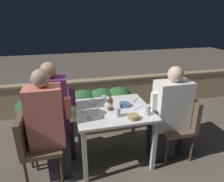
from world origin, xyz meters
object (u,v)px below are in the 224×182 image
at_px(chair_left_far, 42,126).
at_px(chair_right_far, 172,111).
at_px(potted_plant, 30,114).
at_px(chair_right_near, 181,121).
at_px(beer_bottle, 110,103).
at_px(person_coral_top, 50,127).
at_px(chair_left_near, 34,141).
at_px(person_white_polo, 168,115).
at_px(person_purple_stripe, 56,113).

height_order(chair_left_far, chair_right_far, same).
relative_size(chair_left_far, potted_plant, 1.22).
relative_size(chair_left_far, chair_right_near, 1.00).
bearing_deg(chair_right_far, beer_bottle, -170.63).
distance_m(person_coral_top, chair_left_far, 0.37).
xyz_separation_m(chair_left_far, chair_right_far, (1.84, -0.01, 0.00)).
bearing_deg(chair_right_far, chair_left_far, 179.68).
xyz_separation_m(chair_left_near, person_white_polo, (1.66, 0.00, 0.12)).
bearing_deg(chair_right_near, chair_left_near, -179.97).
bearing_deg(person_white_polo, person_coral_top, -179.96).
bearing_deg(chair_left_far, potted_plant, 110.63).
relative_size(chair_left_near, potted_plant, 1.22).
xyz_separation_m(chair_right_far, potted_plant, (-2.05, 0.59, -0.09)).
bearing_deg(chair_left_far, person_white_polo, -10.99).
xyz_separation_m(chair_left_far, chair_right_near, (1.79, -0.31, 0.00)).
bearing_deg(person_coral_top, potted_plant, 111.21).
height_order(person_purple_stripe, chair_right_far, person_purple_stripe).
bearing_deg(person_purple_stripe, potted_plant, 125.25).
bearing_deg(beer_bottle, chair_left_far, 168.72).
xyz_separation_m(chair_left_near, beer_bottle, (0.92, 0.14, 0.30)).
bearing_deg(chair_left_near, person_coral_top, 0.00).
distance_m(chair_left_near, potted_plant, 0.91).
relative_size(person_coral_top, chair_right_near, 1.59).
height_order(chair_right_near, chair_right_far, same).
distance_m(chair_right_near, potted_plant, 2.20).
bearing_deg(chair_right_near, potted_plant, 156.12).
relative_size(chair_left_far, chair_right_far, 1.00).
bearing_deg(chair_right_far, chair_left_near, -170.98).
height_order(person_coral_top, beer_bottle, person_coral_top).
distance_m(chair_left_far, chair_right_near, 1.82).
bearing_deg(person_purple_stripe, chair_left_near, -129.28).
xyz_separation_m(person_white_polo, beer_bottle, (-0.74, 0.14, 0.18)).
relative_size(person_coral_top, potted_plant, 1.94).
bearing_deg(chair_right_far, chair_right_near, -98.23).
xyz_separation_m(person_purple_stripe, chair_right_far, (1.64, -0.01, -0.16)).
height_order(person_coral_top, chair_right_near, person_coral_top).
relative_size(chair_right_near, person_white_polo, 0.66).
relative_size(person_purple_stripe, chair_right_near, 1.59).
bearing_deg(beer_bottle, person_purple_stripe, 165.60).
height_order(person_coral_top, person_white_polo, person_coral_top).
relative_size(chair_left_near, person_coral_top, 0.63).
height_order(chair_right_far, potted_plant, chair_right_far).
bearing_deg(potted_plant, chair_right_near, -23.88).
height_order(person_white_polo, beer_bottle, person_white_polo).
bearing_deg(chair_left_near, chair_left_far, 78.46).
height_order(chair_left_far, beer_bottle, beer_bottle).
xyz_separation_m(chair_right_far, beer_bottle, (-0.98, -0.16, 0.30)).
distance_m(chair_left_near, person_coral_top, 0.25).
height_order(chair_right_near, potted_plant, chair_right_near).
bearing_deg(beer_bottle, chair_right_far, 9.37).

